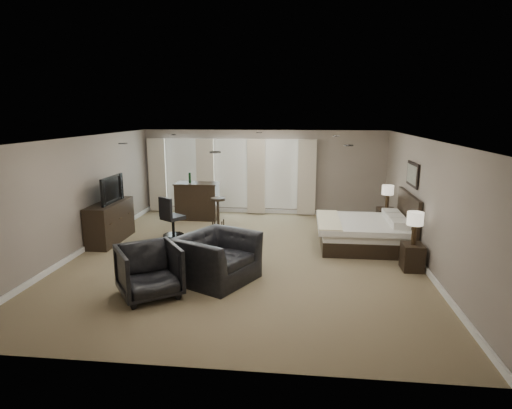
# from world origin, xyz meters

# --- Properties ---
(room) EXTENTS (7.60, 8.60, 2.64)m
(room) POSITION_xyz_m (0.00, 0.00, 1.30)
(room) COLOR #76674B
(room) RESTS_ON ground
(window_bay) EXTENTS (5.25, 0.20, 2.30)m
(window_bay) POSITION_xyz_m (-1.00, 4.11, 1.20)
(window_bay) COLOR silver
(window_bay) RESTS_ON room
(bed) EXTENTS (2.05, 1.96, 1.30)m
(bed) POSITION_xyz_m (2.58, 1.03, 0.65)
(bed) COLOR silver
(bed) RESTS_ON ground
(nightstand_near) EXTENTS (0.40, 0.49, 0.54)m
(nightstand_near) POSITION_xyz_m (3.47, -0.42, 0.27)
(nightstand_near) COLOR black
(nightstand_near) RESTS_ON ground
(nightstand_far) EXTENTS (0.46, 0.56, 0.62)m
(nightstand_far) POSITION_xyz_m (3.47, 2.48, 0.31)
(nightstand_far) COLOR black
(nightstand_far) RESTS_ON ground
(lamp_near) EXTENTS (0.32, 0.32, 0.66)m
(lamp_near) POSITION_xyz_m (3.47, -0.42, 0.87)
(lamp_near) COLOR beige
(lamp_near) RESTS_ON nightstand_near
(lamp_far) EXTENTS (0.31, 0.31, 0.63)m
(lamp_far) POSITION_xyz_m (3.47, 2.48, 0.93)
(lamp_far) COLOR beige
(lamp_far) RESTS_ON nightstand_far
(wall_art) EXTENTS (0.04, 0.96, 0.56)m
(wall_art) POSITION_xyz_m (3.70, 1.03, 1.75)
(wall_art) COLOR slate
(wall_art) RESTS_ON room
(dresser) EXTENTS (0.55, 1.69, 0.98)m
(dresser) POSITION_xyz_m (-3.45, 0.77, 0.49)
(dresser) COLOR black
(dresser) RESTS_ON ground
(tv) EXTENTS (0.65, 1.14, 0.15)m
(tv) POSITION_xyz_m (-3.45, 0.77, 1.06)
(tv) COLOR black
(tv) RESTS_ON dresser
(armchair_near) EXTENTS (1.43, 1.63, 1.20)m
(armchair_near) POSITION_xyz_m (-0.34, -1.41, 0.60)
(armchair_near) COLOR black
(armchair_near) RESTS_ON ground
(armchair_far) EXTENTS (1.33, 1.31, 1.01)m
(armchair_far) POSITION_xyz_m (-1.36, -2.24, 0.50)
(armchair_far) COLOR black
(armchair_far) RESTS_ON ground
(bar_counter) EXTENTS (1.27, 0.66, 1.10)m
(bar_counter) POSITION_xyz_m (-1.88, 3.24, 0.55)
(bar_counter) COLOR black
(bar_counter) RESTS_ON ground
(bar_stool_left) EXTENTS (0.51, 0.51, 0.85)m
(bar_stool_left) POSITION_xyz_m (-2.04, 3.33, 0.42)
(bar_stool_left) COLOR black
(bar_stool_left) RESTS_ON ground
(bar_stool_right) EXTENTS (0.51, 0.51, 0.85)m
(bar_stool_right) POSITION_xyz_m (-1.06, 2.29, 0.43)
(bar_stool_right) COLOR black
(bar_stool_right) RESTS_ON ground
(desk_chair) EXTENTS (0.74, 0.74, 1.05)m
(desk_chair) POSITION_xyz_m (-2.05, 1.38, 0.52)
(desk_chair) COLOR black
(desk_chair) RESTS_ON ground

